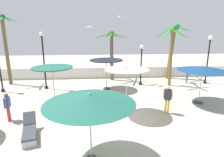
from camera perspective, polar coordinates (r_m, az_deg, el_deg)
name	(u,v)px	position (r m, az deg, el deg)	size (l,w,h in m)	color
ground_plane	(116,117)	(10.40, 1.38, -11.78)	(56.00, 56.00, 0.00)	#B2A893
boundary_wall	(107,73)	(18.67, -1.40, 1.82)	(25.20, 0.30, 1.08)	silver
patio_umbrella_1	(52,69)	(12.68, -17.86, 2.82)	(2.63, 2.63, 2.46)	#333338
patio_umbrella_2	(127,72)	(10.07, 4.55, 2.04)	(2.41, 2.41, 2.68)	#333338
patio_umbrella_3	(106,62)	(14.70, -1.75, 5.12)	(2.60, 2.60, 2.53)	#333338
patio_umbrella_4	(203,69)	(12.97, 26.09, 2.74)	(3.11, 3.11, 2.52)	#333338
patio_umbrella_5	(90,99)	(6.32, -6.89, -6.29)	(3.15, 3.15, 2.59)	#333338
palm_tree_0	(171,50)	(16.33, 17.69, 8.32)	(2.52, 2.54, 4.86)	brown
palm_tree_1	(5,43)	(18.34, -29.95, 9.38)	(2.25, 2.26, 5.97)	brown
palm_tree_2	(111,49)	(17.52, -0.16, 9.06)	(3.09, 3.07, 4.64)	brown
palm_tree_3	(173,46)	(19.02, 18.12, 9.59)	(2.78, 2.83, 5.31)	brown
lamp_post_0	(209,53)	(18.30, 27.58, 7.03)	(0.41, 0.41, 4.24)	black
lamp_post_1	(44,56)	(15.67, -20.31, 6.45)	(0.35, 0.35, 4.54)	black
lamp_post_3	(141,61)	(16.12, 9.00, 5.46)	(0.36, 0.36, 3.48)	black
lounge_chair_0	(29,129)	(9.25, -24.08, -13.92)	(1.07, 1.96, 0.84)	#B7B7BC
guest_0	(7,105)	(11.04, -29.48, -7.00)	(0.29, 0.55, 1.52)	#D8333F
guest_1	(168,97)	(10.91, 16.76, -5.37)	(0.43, 0.42, 1.67)	gold
guest_2	(187,73)	(18.05, 22.18, 1.60)	(0.33, 0.54, 1.56)	#3359B2
seagull_0	(90,27)	(15.48, -6.70, 15.47)	(0.83, 0.83, 0.16)	white
seagull_1	(119,17)	(16.61, 2.30, 18.42)	(1.34, 0.58, 0.17)	white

